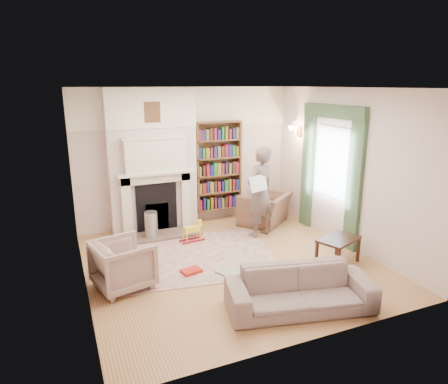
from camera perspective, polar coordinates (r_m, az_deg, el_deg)
name	(u,v)px	position (r m, az deg, el deg)	size (l,w,h in m)	color
floor	(230,263)	(6.69, 0.85, -10.07)	(4.50, 4.50, 0.00)	#91603A
ceiling	(231,88)	(6.05, 0.95, 14.66)	(4.50, 4.50, 0.00)	white
wall_back	(186,157)	(8.29, -5.42, 5.02)	(4.50, 4.50, 0.00)	beige
wall_front	(316,226)	(4.35, 13.00, -4.79)	(4.50, 4.50, 0.00)	beige
wall_left	(78,196)	(5.73, -20.18, -0.49)	(4.50, 4.50, 0.00)	beige
wall_right	(346,169)	(7.40, 17.07, 3.18)	(4.50, 4.50, 0.00)	beige
fireplace	(153,162)	(7.91, -10.16, 4.25)	(1.70, 0.58, 2.80)	beige
bookcase	(218,166)	(8.43, -0.89, 3.69)	(1.00, 0.24, 1.85)	brown
window	(332,162)	(7.69, 15.12, 4.13)	(0.02, 0.90, 1.30)	silver
curtain_left	(355,184)	(7.19, 18.15, 1.12)	(0.07, 0.32, 2.40)	#2D462E
curtain_right	(308,168)	(8.27, 11.85, 3.32)	(0.07, 0.32, 2.40)	#2D462E
pelmet	(333,111)	(7.55, 15.34, 11.06)	(0.09, 1.70, 0.24)	#2D462E
wall_sconce	(291,132)	(8.39, 9.59, 8.45)	(0.20, 0.24, 0.24)	gold
rug	(193,257)	(6.91, -4.41, -9.21)	(2.70, 2.08, 0.01)	beige
armchair_reading	(265,208)	(8.43, 5.88, -2.33)	(1.01, 0.88, 0.66)	brown
armchair_left	(123,264)	(5.99, -14.20, -9.97)	(0.76, 0.78, 0.71)	#BCAE9B
sofa	(300,290)	(5.42, 10.80, -13.55)	(1.88, 0.74, 0.55)	gray
man_reading	(260,192)	(7.56, 5.17, -0.03)	(0.64, 0.42, 1.75)	#5A4D48
newspaper	(258,183)	(7.27, 4.91, 1.24)	(0.42, 0.02, 0.29)	silver
coffee_table	(338,251)	(6.83, 15.94, -8.10)	(0.70, 0.45, 0.45)	#331E11
paraffin_heater	(151,226)	(7.65, -10.35, -4.77)	(0.24, 0.24, 0.55)	#A2A5AA
rocking_horse	(192,231)	(7.48, -4.62, -5.64)	(0.46, 0.18, 0.40)	yellow
board_game	(230,272)	(6.34, 0.87, -11.31)	(0.34, 0.34, 0.03)	#E1C24F
game_box_lid	(191,271)	(6.36, -4.69, -11.18)	(0.30, 0.20, 0.05)	#B52014
comic_annuals	(263,271)	(6.41, 5.62, -11.14)	(0.78, 0.60, 0.02)	red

